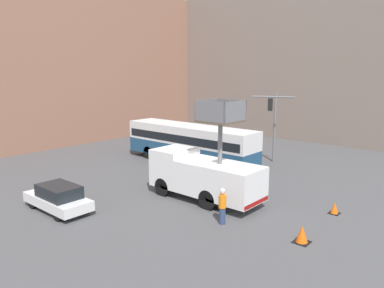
{
  "coord_description": "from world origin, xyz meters",
  "views": [
    {
      "loc": [
        -16.13,
        -13.94,
        7.41
      ],
      "look_at": [
        -0.03,
        0.02,
        3.19
      ],
      "focal_mm": 35.0,
      "sensor_mm": 36.0,
      "label": 1
    }
  ],
  "objects_px": {
    "road_worker_near_truck": "(222,206)",
    "traffic_cone_near_truck": "(302,235)",
    "road_worker_directing": "(226,174)",
    "traffic_light_pole": "(273,116)",
    "parked_car_curbside": "(58,198)",
    "traffic_cone_mid_road": "(335,208)",
    "utility_truck": "(204,174)",
    "city_bus": "(190,141)"
  },
  "relations": [
    {
      "from": "utility_truck",
      "to": "traffic_light_pole",
      "type": "distance_m",
      "value": 10.21
    },
    {
      "from": "utility_truck",
      "to": "traffic_cone_near_truck",
      "type": "distance_m",
      "value": 7.0
    },
    {
      "from": "traffic_cone_near_truck",
      "to": "traffic_cone_mid_road",
      "type": "distance_m",
      "value": 4.3
    },
    {
      "from": "parked_car_curbside",
      "to": "traffic_light_pole",
      "type": "bearing_deg",
      "value": -12.64
    },
    {
      "from": "city_bus",
      "to": "parked_car_curbside",
      "type": "bearing_deg",
      "value": 95.5
    },
    {
      "from": "traffic_light_pole",
      "to": "traffic_cone_mid_road",
      "type": "bearing_deg",
      "value": -132.65
    },
    {
      "from": "traffic_cone_near_truck",
      "to": "traffic_cone_mid_road",
      "type": "relative_size",
      "value": 1.28
    },
    {
      "from": "city_bus",
      "to": "road_worker_near_truck",
      "type": "height_order",
      "value": "city_bus"
    },
    {
      "from": "utility_truck",
      "to": "traffic_cone_mid_road",
      "type": "distance_m",
      "value": 7.26
    },
    {
      "from": "traffic_light_pole",
      "to": "traffic_cone_mid_road",
      "type": "xyz_separation_m",
      "value": [
        -7.05,
        -7.66,
        -3.59
      ]
    },
    {
      "from": "traffic_cone_near_truck",
      "to": "road_worker_near_truck",
      "type": "bearing_deg",
      "value": 99.46
    },
    {
      "from": "utility_truck",
      "to": "city_bus",
      "type": "distance_m",
      "value": 8.79
    },
    {
      "from": "road_worker_near_truck",
      "to": "traffic_light_pole",
      "type": "bearing_deg",
      "value": -148.58
    },
    {
      "from": "parked_car_curbside",
      "to": "city_bus",
      "type": "bearing_deg",
      "value": 7.31
    },
    {
      "from": "traffic_light_pole",
      "to": "road_worker_near_truck",
      "type": "xyz_separation_m",
      "value": [
        -11.98,
        -3.99,
        -2.96
      ]
    },
    {
      "from": "utility_truck",
      "to": "parked_car_curbside",
      "type": "height_order",
      "value": "utility_truck"
    },
    {
      "from": "traffic_cone_near_truck",
      "to": "parked_car_curbside",
      "type": "distance_m",
      "value": 12.53
    },
    {
      "from": "traffic_light_pole",
      "to": "traffic_cone_mid_road",
      "type": "height_order",
      "value": "traffic_light_pole"
    },
    {
      "from": "road_worker_near_truck",
      "to": "road_worker_directing",
      "type": "xyz_separation_m",
      "value": [
        4.79,
        3.22,
        0.01
      ]
    },
    {
      "from": "city_bus",
      "to": "traffic_cone_mid_road",
      "type": "height_order",
      "value": "city_bus"
    },
    {
      "from": "road_worker_near_truck",
      "to": "traffic_cone_near_truck",
      "type": "height_order",
      "value": "road_worker_near_truck"
    },
    {
      "from": "road_worker_near_truck",
      "to": "traffic_cone_near_truck",
      "type": "xyz_separation_m",
      "value": [
        0.64,
        -3.84,
        -0.54
      ]
    },
    {
      "from": "traffic_cone_mid_road",
      "to": "traffic_cone_near_truck",
      "type": "bearing_deg",
      "value": -177.69
    },
    {
      "from": "road_worker_directing",
      "to": "traffic_cone_mid_road",
      "type": "bearing_deg",
      "value": 49.97
    },
    {
      "from": "traffic_light_pole",
      "to": "road_worker_near_truck",
      "type": "relative_size",
      "value": 3.15
    },
    {
      "from": "road_worker_directing",
      "to": "traffic_cone_near_truck",
      "type": "relative_size",
      "value": 2.37
    },
    {
      "from": "utility_truck",
      "to": "road_worker_near_truck",
      "type": "height_order",
      "value": "utility_truck"
    },
    {
      "from": "road_worker_directing",
      "to": "utility_truck",
      "type": "bearing_deg",
      "value": -34.32
    },
    {
      "from": "road_worker_near_truck",
      "to": "parked_car_curbside",
      "type": "relative_size",
      "value": 0.43
    },
    {
      "from": "traffic_cone_near_truck",
      "to": "utility_truck",
      "type": "bearing_deg",
      "value": 77.77
    },
    {
      "from": "traffic_light_pole",
      "to": "traffic_cone_mid_road",
      "type": "relative_size",
      "value": 9.42
    },
    {
      "from": "road_worker_directing",
      "to": "parked_car_curbside",
      "type": "distance_m",
      "value": 10.15
    },
    {
      "from": "road_worker_near_truck",
      "to": "parked_car_curbside",
      "type": "xyz_separation_m",
      "value": [
        -4.34,
        7.65,
        -0.18
      ]
    },
    {
      "from": "road_worker_directing",
      "to": "traffic_light_pole",
      "type": "bearing_deg",
      "value": 144.92
    },
    {
      "from": "utility_truck",
      "to": "traffic_light_pole",
      "type": "height_order",
      "value": "utility_truck"
    },
    {
      "from": "road_worker_directing",
      "to": "city_bus",
      "type": "bearing_deg",
      "value": -160.34
    },
    {
      "from": "utility_truck",
      "to": "road_worker_directing",
      "type": "bearing_deg",
      "value": 6.87
    },
    {
      "from": "traffic_light_pole",
      "to": "parked_car_curbside",
      "type": "distance_m",
      "value": 17.02
    },
    {
      "from": "road_worker_near_truck",
      "to": "traffic_cone_near_truck",
      "type": "bearing_deg",
      "value": 112.48
    },
    {
      "from": "utility_truck",
      "to": "traffic_cone_mid_road",
      "type": "bearing_deg",
      "value": -66.67
    },
    {
      "from": "city_bus",
      "to": "traffic_cone_mid_road",
      "type": "bearing_deg",
      "value": 164.16
    },
    {
      "from": "utility_truck",
      "to": "road_worker_directing",
      "type": "distance_m",
      "value": 2.79
    }
  ]
}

